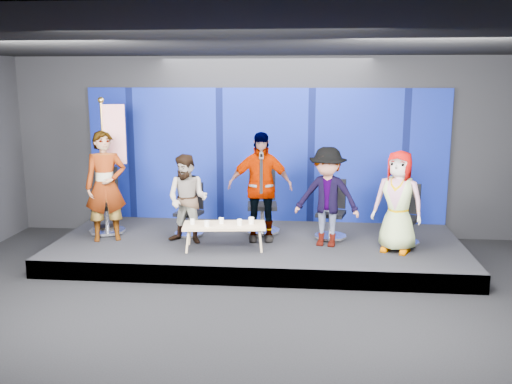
{
  "coord_description": "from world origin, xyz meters",
  "views": [
    {
      "loc": [
        0.9,
        -7.07,
        3.1
      ],
      "look_at": [
        -0.03,
        2.4,
        1.18
      ],
      "focal_mm": 40.0,
      "sensor_mm": 36.0,
      "label": 1
    }
  ],
  "objects_px": {
    "chair_a": "(106,212)",
    "coffee_table": "(224,226)",
    "mug_e": "(251,221)",
    "flag_stand": "(111,161)",
    "chair_c": "(262,212)",
    "panelist_c": "(260,187)",
    "panelist_d": "(327,197)",
    "panelist_e": "(398,202)",
    "panelist_b": "(188,199)",
    "mug_b": "(207,224)",
    "chair_e": "(404,224)",
    "mug_d": "(239,222)",
    "mug_a": "(192,222)",
    "mug_c": "(221,221)",
    "chair_d": "(331,219)",
    "chair_b": "(190,218)",
    "panelist_a": "(106,186)"
  },
  "relations": [
    {
      "from": "panelist_c",
      "to": "chair_b",
      "type": "bearing_deg",
      "value": 165.45
    },
    {
      "from": "chair_c",
      "to": "panelist_c",
      "type": "distance_m",
      "value": 0.76
    },
    {
      "from": "chair_b",
      "to": "mug_c",
      "type": "relative_size",
      "value": 9.67
    },
    {
      "from": "coffee_table",
      "to": "flag_stand",
      "type": "xyz_separation_m",
      "value": [
        -2.2,
        0.91,
        0.92
      ]
    },
    {
      "from": "chair_b",
      "to": "flag_stand",
      "type": "bearing_deg",
      "value": -172.26
    },
    {
      "from": "panelist_a",
      "to": "mug_e",
      "type": "bearing_deg",
      "value": -27.49
    },
    {
      "from": "chair_d",
      "to": "panelist_d",
      "type": "distance_m",
      "value": 0.71
    },
    {
      "from": "chair_c",
      "to": "panelist_d",
      "type": "xyz_separation_m",
      "value": [
        1.15,
        -0.74,
        0.45
      ]
    },
    {
      "from": "panelist_a",
      "to": "mug_b",
      "type": "xyz_separation_m",
      "value": [
        1.85,
        -0.5,
        -0.49
      ]
    },
    {
      "from": "mug_a",
      "to": "mug_d",
      "type": "relative_size",
      "value": 0.9
    },
    {
      "from": "panelist_b",
      "to": "flag_stand",
      "type": "bearing_deg",
      "value": 170.77
    },
    {
      "from": "chair_d",
      "to": "chair_e",
      "type": "relative_size",
      "value": 1.01
    },
    {
      "from": "chair_a",
      "to": "chair_c",
      "type": "relative_size",
      "value": 1.01
    },
    {
      "from": "panelist_a",
      "to": "chair_c",
      "type": "bearing_deg",
      "value": -5.88
    },
    {
      "from": "panelist_e",
      "to": "coffee_table",
      "type": "height_order",
      "value": "panelist_e"
    },
    {
      "from": "chair_e",
      "to": "mug_a",
      "type": "xyz_separation_m",
      "value": [
        -3.53,
        -0.65,
        0.12
      ]
    },
    {
      "from": "chair_e",
      "to": "mug_e",
      "type": "height_order",
      "value": "chair_e"
    },
    {
      "from": "panelist_b",
      "to": "chair_d",
      "type": "relative_size",
      "value": 1.48
    },
    {
      "from": "mug_a",
      "to": "chair_d",
      "type": "bearing_deg",
      "value": 21.16
    },
    {
      "from": "chair_d",
      "to": "panelist_e",
      "type": "bearing_deg",
      "value": -21.87
    },
    {
      "from": "panelist_e",
      "to": "mug_c",
      "type": "bearing_deg",
      "value": -154.89
    },
    {
      "from": "panelist_d",
      "to": "panelist_e",
      "type": "distance_m",
      "value": 1.15
    },
    {
      "from": "chair_b",
      "to": "chair_c",
      "type": "height_order",
      "value": "chair_c"
    },
    {
      "from": "mug_e",
      "to": "flag_stand",
      "type": "distance_m",
      "value": 2.89
    },
    {
      "from": "chair_e",
      "to": "mug_d",
      "type": "bearing_deg",
      "value": -143.54
    },
    {
      "from": "mug_d",
      "to": "chair_c",
      "type": "bearing_deg",
      "value": 76.22
    },
    {
      "from": "coffee_table",
      "to": "mug_c",
      "type": "distance_m",
      "value": 0.11
    },
    {
      "from": "chair_a",
      "to": "coffee_table",
      "type": "distance_m",
      "value": 2.44
    },
    {
      "from": "chair_d",
      "to": "panelist_e",
      "type": "distance_m",
      "value": 1.35
    },
    {
      "from": "chair_a",
      "to": "mug_c",
      "type": "bearing_deg",
      "value": -40.42
    },
    {
      "from": "mug_b",
      "to": "mug_d",
      "type": "bearing_deg",
      "value": 14.42
    },
    {
      "from": "mug_b",
      "to": "mug_e",
      "type": "distance_m",
      "value": 0.74
    },
    {
      "from": "chair_a",
      "to": "chair_d",
      "type": "distance_m",
      "value": 4.09
    },
    {
      "from": "chair_b",
      "to": "panelist_b",
      "type": "distance_m",
      "value": 0.67
    },
    {
      "from": "chair_b",
      "to": "panelist_d",
      "type": "xyz_separation_m",
      "value": [
        2.43,
        -0.43,
        0.53
      ]
    },
    {
      "from": "mug_b",
      "to": "flag_stand",
      "type": "distance_m",
      "value": 2.37
    },
    {
      "from": "panelist_c",
      "to": "panelist_e",
      "type": "relative_size",
      "value": 1.14
    },
    {
      "from": "panelist_b",
      "to": "mug_a",
      "type": "distance_m",
      "value": 0.48
    },
    {
      "from": "chair_d",
      "to": "panelist_c",
      "type": "bearing_deg",
      "value": -155.17
    },
    {
      "from": "panelist_d",
      "to": "mug_b",
      "type": "height_order",
      "value": "panelist_d"
    },
    {
      "from": "chair_d",
      "to": "mug_c",
      "type": "relative_size",
      "value": 10.6
    },
    {
      "from": "chair_e",
      "to": "mug_d",
      "type": "distance_m",
      "value": 2.83
    },
    {
      "from": "mug_e",
      "to": "panelist_c",
      "type": "bearing_deg",
      "value": 78.7
    },
    {
      "from": "panelist_b",
      "to": "panelist_d",
      "type": "distance_m",
      "value": 2.36
    },
    {
      "from": "panelist_c",
      "to": "flag_stand",
      "type": "height_order",
      "value": "flag_stand"
    },
    {
      "from": "coffee_table",
      "to": "mug_c",
      "type": "bearing_deg",
      "value": 135.87
    },
    {
      "from": "chair_d",
      "to": "mug_e",
      "type": "bearing_deg",
      "value": -137.64
    },
    {
      "from": "mug_a",
      "to": "mug_b",
      "type": "xyz_separation_m",
      "value": [
        0.27,
        -0.12,
        0.0
      ]
    },
    {
      "from": "panelist_c",
      "to": "panelist_d",
      "type": "bearing_deg",
      "value": -16.65
    },
    {
      "from": "panelist_b",
      "to": "mug_b",
      "type": "distance_m",
      "value": 0.69
    }
  ]
}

